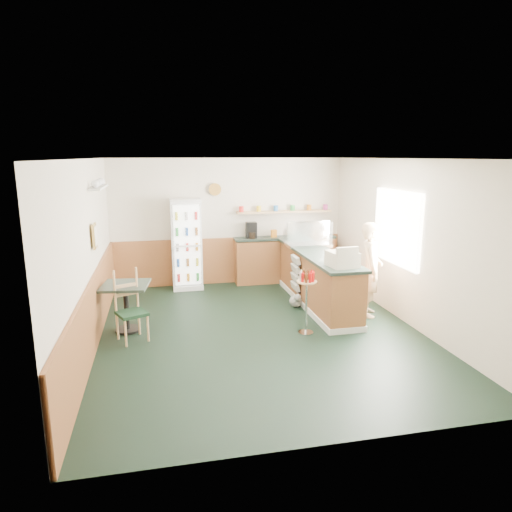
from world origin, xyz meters
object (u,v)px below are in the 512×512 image
object	(u,v)px
condiment_stand	(307,291)
cafe_chair	(132,303)
drinks_fridge	(187,244)
cash_register	(342,259)
cafe_table	(126,298)
shopkeeper	(371,270)
display_case	(308,234)

from	to	relation	value
condiment_stand	cafe_chair	distance (m)	2.68
drinks_fridge	cafe_chair	distance (m)	2.82
cafe_chair	cash_register	bearing A→B (deg)	-27.04
cafe_table	cafe_chair	xyz separation A→B (m)	(0.10, -0.33, 0.02)
drinks_fridge	cash_register	size ratio (longest dim) A/B	4.28
shopkeeper	cafe_table	distance (m)	4.11
drinks_fridge	condiment_stand	bearing A→B (deg)	-60.87
drinks_fridge	cafe_chair	size ratio (longest dim) A/B	1.74
shopkeeper	cafe_chair	world-z (taller)	shopkeeper
display_case	cafe_chair	world-z (taller)	display_case
shopkeeper	condiment_stand	world-z (taller)	shopkeeper
condiment_stand	cafe_chair	size ratio (longest dim) A/B	0.92
cash_register	cafe_table	xyz separation A→B (m)	(-3.40, 0.51, -0.59)
cash_register	cafe_chair	size ratio (longest dim) A/B	0.41
drinks_fridge	shopkeeper	size ratio (longest dim) A/B	1.14
cafe_chair	cafe_table	bearing A→B (deg)	83.82
drinks_fridge	cash_register	world-z (taller)	drinks_fridge
shopkeeper	drinks_fridge	bearing A→B (deg)	72.98
drinks_fridge	shopkeeper	world-z (taller)	drinks_fridge
display_case	cafe_chair	xyz separation A→B (m)	(-3.30, -1.52, -0.69)
cash_register	shopkeeper	size ratio (longest dim) A/B	0.27
drinks_fridge	cafe_chair	world-z (taller)	drinks_fridge
cash_register	cafe_chair	distance (m)	3.35
drinks_fridge	display_case	size ratio (longest dim) A/B	2.21
shopkeeper	display_case	bearing A→B (deg)	49.84
condiment_stand	display_case	bearing A→B (deg)	71.09
drinks_fridge	display_case	distance (m)	2.56
display_case	cash_register	xyz separation A→B (m)	(0.00, -1.70, -0.12)
display_case	cafe_table	size ratio (longest dim) A/B	1.07
shopkeeper	cash_register	bearing A→B (deg)	141.02
drinks_fridge	cash_register	bearing A→B (deg)	-50.55
drinks_fridge	display_case	xyz separation A→B (m)	(2.29, -1.09, 0.31)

